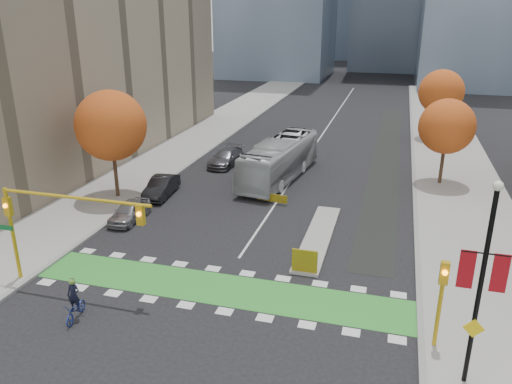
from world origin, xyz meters
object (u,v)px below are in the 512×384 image
Objects in this scene: traffic_signal_east at (442,292)px; hazard_board at (305,261)px; traffic_signal_west at (52,215)px; bus at (280,159)px; cyclist at (75,306)px; parked_car_c at (226,157)px; tree_east_near at (447,127)px; parked_car_a at (129,211)px; tree_west at (111,126)px; banner_lamppost at (482,279)px; tree_east_far at (441,92)px; parked_car_b at (161,187)px.

hazard_board is at bearing 144.08° from traffic_signal_east.
traffic_signal_west reaches higher than bus.
cyclist reaches higher than parked_car_c.
parked_car_c is (1.13, 22.85, -3.30)m from traffic_signal_west.
tree_east_near reaches higher than traffic_signal_east.
parked_car_a is 14.24m from parked_car_c.
tree_west is 1.16× the size of tree_east_near.
tree_west is 0.99× the size of banner_lamppost.
cyclist is 23.17m from bus.
tree_west is at bearing -112.40° from parked_car_c.
hazard_board is at bearing 138.21° from banner_lamppost.
tree_east_near is 24.51m from banner_lamppost.
traffic_signal_east is at bearing -52.72° from bus.
bus is at bearing 107.95° from hazard_board.
tree_east_far is 3.64× the size of cyclist.
traffic_signal_east is (22.50, -12.51, -2.88)m from tree_west.
tree_west is 2.06× the size of parked_car_a.
cyclist is (-17.45, -24.84, -4.16)m from tree_east_near.
banner_lamppost is at bearing -42.77° from parked_car_b.
traffic_signal_west is at bearing -179.99° from traffic_signal_east.
traffic_signal_west is 1.03× the size of banner_lamppost.
traffic_signal_east is 0.90× the size of parked_car_b.
traffic_signal_east is 1.03× the size of parked_car_a.
bus is (-13.08, -2.11, -3.15)m from tree_east_near.
traffic_signal_east is at bearing -0.55° from cyclist.
traffic_signal_east is 23.87m from parked_car_b.
hazard_board is 16.52m from bus.
bus is at bearing 70.26° from cyclist.
traffic_signal_west is at bearing -100.85° from bus.
tree_west is at bearing -136.44° from bus.
banner_lamppost is (19.43, -1.99, 0.58)m from traffic_signal_west.
tree_east_near is 1.40× the size of parked_car_c.
banner_lamppost is at bearing -31.68° from tree_west.
cyclist reaches higher than parked_car_a.
traffic_signal_west is (-19.93, -22.51, -0.83)m from tree_east_near.
traffic_signal_west is at bearing -84.74° from parked_car_a.
tree_west is 16.96m from cyclist.
banner_lamppost reaches higher than hazard_board.
cyclist is at bearing -82.96° from parked_car_b.
traffic_signal_east is (6.50, -4.71, 1.93)m from hazard_board.
tree_east_far is 25.26m from parked_car_c.
tree_east_near is 0.83× the size of traffic_signal_west.
parked_car_b is (-0.98, 13.76, -3.29)m from traffic_signal_west.
tree_east_near is 1.73× the size of traffic_signal_east.
tree_west reaches higher than parked_car_c.
cyclist is 0.53× the size of parked_car_a.
traffic_signal_west is 14.18m from parked_car_b.
tree_west is at bearing 104.94° from cyclist.
parked_car_c is (5.20, 10.34, -4.88)m from tree_west.
tree_west reaches higher than parked_car_b.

